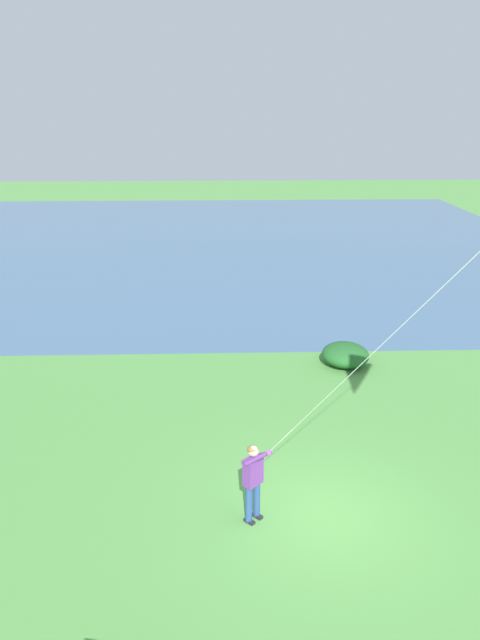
# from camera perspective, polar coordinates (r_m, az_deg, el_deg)

# --- Properties ---
(ground_plane) EXTENTS (120.00, 120.00, 0.00)m
(ground_plane) POSITION_cam_1_polar(r_m,az_deg,el_deg) (13.49, 7.77, -17.64)
(ground_plane) COLOR #569947
(lake_water) EXTENTS (36.00, 44.00, 0.01)m
(lake_water) POSITION_cam_1_polar(r_m,az_deg,el_deg) (38.39, -4.77, 7.22)
(lake_water) COLOR #476B8E
(lake_water) RESTS_ON ground
(person_kite_flyer) EXTENTS (0.60, 0.59, 1.83)m
(person_kite_flyer) POSITION_cam_1_polar(r_m,az_deg,el_deg) (12.64, 1.30, -14.43)
(person_kite_flyer) COLOR #232328
(person_kite_flyer) RESTS_ON ground
(lakeside_shrub) EXTENTS (1.67, 1.54, 0.71)m
(lakeside_shrub) POSITION_cam_1_polar(r_m,az_deg,el_deg) (20.35, 9.84, -3.21)
(lakeside_shrub) COLOR #236028
(lakeside_shrub) RESTS_ON ground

